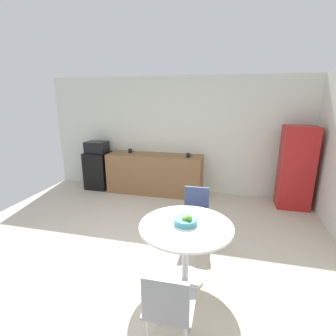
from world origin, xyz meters
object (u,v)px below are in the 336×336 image
object	(u,v)px
mini_fridge	(99,170)
locker_cabinet	(296,168)
fruit_bowl	(186,220)
mug_white	(130,151)
chair_navy	(196,208)
chair_gray	(168,304)
microwave	(97,147)
mug_green	(188,155)
round_table	(186,236)

from	to	relation	value
mini_fridge	locker_cabinet	xyz separation A→B (m)	(4.36, -0.10, 0.38)
fruit_bowl	mug_white	distance (m)	3.33
fruit_bowl	chair_navy	bearing A→B (deg)	90.52
locker_cabinet	chair_gray	size ratio (longest dim) A/B	1.97
microwave	fruit_bowl	size ratio (longest dim) A/B	1.77
microwave	mug_green	distance (m)	2.22
fruit_bowl	mug_white	xyz separation A→B (m)	(-1.80, 2.79, 0.16)
chair_navy	mug_green	xyz separation A→B (m)	(-0.41, 1.71, 0.43)
chair_gray	fruit_bowl	xyz separation A→B (m)	(-0.03, 0.98, 0.26)
microwave	mug_white	xyz separation A→B (m)	(0.82, 0.06, -0.06)
mug_white	chair_navy	bearing A→B (deg)	-45.80
mini_fridge	mug_green	distance (m)	2.27
microwave	locker_cabinet	distance (m)	4.36
mini_fridge	chair_navy	distance (m)	3.17
locker_cabinet	chair_navy	xyz separation A→B (m)	(-1.74, -1.69, -0.29)
locker_cabinet	round_table	bearing A→B (deg)	-122.99
round_table	chair_navy	distance (m)	0.97
chair_navy	fruit_bowl	world-z (taller)	fruit_bowl
fruit_bowl	mug_green	distance (m)	2.69
mini_fridge	mug_green	xyz separation A→B (m)	(2.21, -0.09, 0.51)
microwave	locker_cabinet	size ratio (longest dim) A/B	0.29
chair_gray	mug_green	distance (m)	3.68
round_table	chair_gray	distance (m)	0.97
round_table	chair_navy	xyz separation A→B (m)	(-0.02, 0.96, -0.08)
mini_fridge	microwave	world-z (taller)	microwave
mug_white	mug_green	xyz separation A→B (m)	(1.39, -0.14, 0.00)
microwave	mug_white	world-z (taller)	microwave
mini_fridge	locker_cabinet	distance (m)	4.37
chair_navy	fruit_bowl	bearing A→B (deg)	-89.48
mini_fridge	chair_gray	distance (m)	4.57
round_table	chair_gray	size ratio (longest dim) A/B	1.31
mini_fridge	fruit_bowl	distance (m)	3.81
round_table	fruit_bowl	xyz separation A→B (m)	(-0.01, 0.02, 0.18)
microwave	mug_white	distance (m)	0.83
chair_navy	fruit_bowl	xyz separation A→B (m)	(0.01, -0.94, 0.26)
chair_gray	mini_fridge	bearing A→B (deg)	125.56
chair_gray	locker_cabinet	bearing A→B (deg)	64.79
mug_green	mug_white	bearing A→B (deg)	174.17
fruit_bowl	microwave	bearing A→B (deg)	133.87
microwave	chair_gray	xyz separation A→B (m)	(2.65, -3.71, -0.49)
mini_fridge	chair_gray	world-z (taller)	mini_fridge
chair_gray	fruit_bowl	size ratio (longest dim) A/B	3.06
round_table	locker_cabinet	bearing A→B (deg)	57.01
locker_cabinet	round_table	size ratio (longest dim) A/B	1.50
microwave	fruit_bowl	bearing A→B (deg)	-46.13
locker_cabinet	chair_gray	world-z (taller)	locker_cabinet
round_table	fruit_bowl	size ratio (longest dim) A/B	4.01
round_table	mini_fridge	bearing A→B (deg)	133.75
fruit_bowl	mug_white	bearing A→B (deg)	122.89
microwave	chair_gray	bearing A→B (deg)	-54.44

